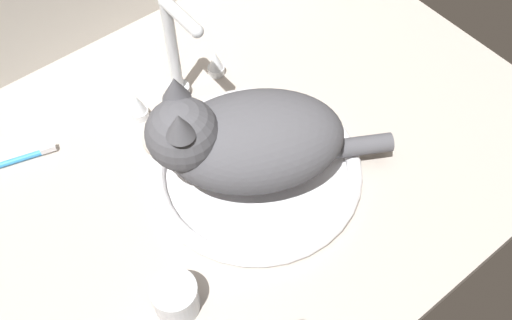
{
  "coord_description": "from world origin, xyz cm",
  "views": [
    {
      "loc": [
        -30.51,
        -48.69,
        86.04
      ],
      "look_at": [
        4.14,
        -5.26,
        7.0
      ],
      "focal_mm": 41.53,
      "sensor_mm": 36.0,
      "label": 1
    }
  ],
  "objects_px": {
    "cat": "(240,140)",
    "metal_jar": "(176,298)",
    "sink_basin": "(256,170)",
    "toothbrush": "(6,163)",
    "faucet": "(177,62)"
  },
  "relations": [
    {
      "from": "cat",
      "to": "metal_jar",
      "type": "distance_m",
      "value": 0.26
    },
    {
      "from": "sink_basin",
      "to": "toothbrush",
      "type": "relative_size",
      "value": 2.04
    },
    {
      "from": "sink_basin",
      "to": "cat",
      "type": "relative_size",
      "value": 0.95
    },
    {
      "from": "metal_jar",
      "to": "toothbrush",
      "type": "xyz_separation_m",
      "value": [
        -0.09,
        0.39,
        -0.03
      ]
    },
    {
      "from": "toothbrush",
      "to": "sink_basin",
      "type": "bearing_deg",
      "value": -41.02
    },
    {
      "from": "faucet",
      "to": "toothbrush",
      "type": "xyz_separation_m",
      "value": [
        -0.32,
        0.06,
        -0.09
      ]
    },
    {
      "from": "faucet",
      "to": "toothbrush",
      "type": "distance_m",
      "value": 0.34
    },
    {
      "from": "sink_basin",
      "to": "faucet",
      "type": "relative_size",
      "value": 1.55
    },
    {
      "from": "faucet",
      "to": "toothbrush",
      "type": "relative_size",
      "value": 1.31
    },
    {
      "from": "sink_basin",
      "to": "metal_jar",
      "type": "relative_size",
      "value": 5.31
    },
    {
      "from": "cat",
      "to": "toothbrush",
      "type": "relative_size",
      "value": 2.14
    },
    {
      "from": "toothbrush",
      "to": "cat",
      "type": "bearing_deg",
      "value": -41.72
    },
    {
      "from": "faucet",
      "to": "metal_jar",
      "type": "distance_m",
      "value": 0.41
    },
    {
      "from": "metal_jar",
      "to": "sink_basin",
      "type": "bearing_deg",
      "value": 25.37
    },
    {
      "from": "metal_jar",
      "to": "toothbrush",
      "type": "relative_size",
      "value": 0.38
    }
  ]
}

